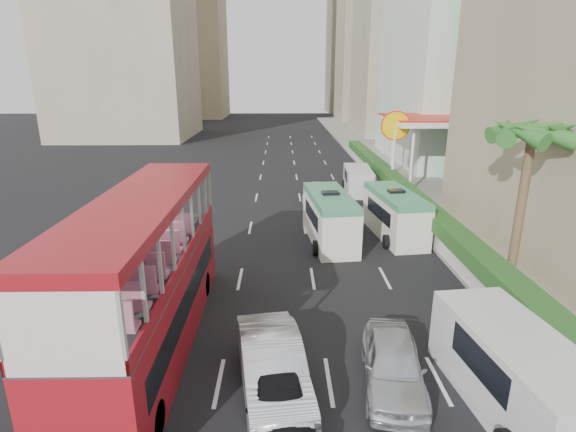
{
  "coord_description": "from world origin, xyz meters",
  "views": [
    {
      "loc": [
        -1.77,
        -13.04,
        8.48
      ],
      "look_at": [
        -1.5,
        4.0,
        3.2
      ],
      "focal_mm": 28.0,
      "sensor_mm": 36.0,
      "label": 1
    }
  ],
  "objects_px": {
    "panel_van_near": "(515,373)",
    "shell_station": "(426,151)",
    "minibus_far": "(395,214)",
    "minibus_near": "(330,218)",
    "palm_tree": "(520,211)",
    "double_decker_bus": "(148,274)",
    "car_silver_lane_b": "(392,385)",
    "panel_van_far": "(358,180)",
    "car_black": "(279,423)",
    "car_silver_lane_a": "(273,390)",
    "van_asset": "(318,200)"
  },
  "relations": [
    {
      "from": "palm_tree",
      "to": "shell_station",
      "type": "relative_size",
      "value": 0.8
    },
    {
      "from": "shell_station",
      "to": "palm_tree",
      "type": "bearing_deg",
      "value": -96.6
    },
    {
      "from": "car_silver_lane_a",
      "to": "minibus_far",
      "type": "distance_m",
      "value": 14.49
    },
    {
      "from": "car_silver_lane_b",
      "to": "panel_van_near",
      "type": "height_order",
      "value": "panel_van_near"
    },
    {
      "from": "minibus_far",
      "to": "car_black",
      "type": "bearing_deg",
      "value": -120.99
    },
    {
      "from": "panel_van_far",
      "to": "palm_tree",
      "type": "height_order",
      "value": "palm_tree"
    },
    {
      "from": "panel_van_near",
      "to": "shell_station",
      "type": "bearing_deg",
      "value": 70.99
    },
    {
      "from": "minibus_far",
      "to": "car_silver_lane_b",
      "type": "bearing_deg",
      "value": -110.57
    },
    {
      "from": "double_decker_bus",
      "to": "minibus_near",
      "type": "xyz_separation_m",
      "value": [
        6.81,
        9.73,
        -1.23
      ]
    },
    {
      "from": "van_asset",
      "to": "panel_van_far",
      "type": "relative_size",
      "value": 0.94
    },
    {
      "from": "car_silver_lane_a",
      "to": "minibus_near",
      "type": "relative_size",
      "value": 0.82
    },
    {
      "from": "double_decker_bus",
      "to": "car_black",
      "type": "distance_m",
      "value": 6.07
    },
    {
      "from": "double_decker_bus",
      "to": "van_asset",
      "type": "relative_size",
      "value": 2.52
    },
    {
      "from": "double_decker_bus",
      "to": "palm_tree",
      "type": "distance_m",
      "value": 14.39
    },
    {
      "from": "car_black",
      "to": "shell_station",
      "type": "relative_size",
      "value": 0.53
    },
    {
      "from": "minibus_near",
      "to": "panel_van_near",
      "type": "height_order",
      "value": "minibus_near"
    },
    {
      "from": "double_decker_bus",
      "to": "panel_van_far",
      "type": "bearing_deg",
      "value": 63.7
    },
    {
      "from": "car_silver_lane_a",
      "to": "palm_tree",
      "type": "distance_m",
      "value": 12.19
    },
    {
      "from": "double_decker_bus",
      "to": "car_silver_lane_b",
      "type": "xyz_separation_m",
      "value": [
        7.39,
        -2.19,
        -2.53
      ]
    },
    {
      "from": "minibus_near",
      "to": "car_black",
      "type": "bearing_deg",
      "value": -107.04
    },
    {
      "from": "minibus_near",
      "to": "palm_tree",
      "type": "distance_m",
      "value": 9.28
    },
    {
      "from": "double_decker_bus",
      "to": "minibus_near",
      "type": "height_order",
      "value": "double_decker_bus"
    },
    {
      "from": "panel_van_near",
      "to": "double_decker_bus",
      "type": "bearing_deg",
      "value": 156.31
    },
    {
      "from": "double_decker_bus",
      "to": "minibus_near",
      "type": "bearing_deg",
      "value": 55.03
    },
    {
      "from": "car_silver_lane_b",
      "to": "palm_tree",
      "type": "distance_m",
      "value": 9.53
    },
    {
      "from": "panel_van_near",
      "to": "panel_van_far",
      "type": "distance_m",
      "value": 23.6
    },
    {
      "from": "car_black",
      "to": "minibus_near",
      "type": "distance_m",
      "value": 13.68
    },
    {
      "from": "palm_tree",
      "to": "shell_station",
      "type": "height_order",
      "value": "palm_tree"
    },
    {
      "from": "car_silver_lane_a",
      "to": "car_black",
      "type": "relative_size",
      "value": 1.15
    },
    {
      "from": "minibus_far",
      "to": "minibus_near",
      "type": "bearing_deg",
      "value": -174.89
    },
    {
      "from": "car_silver_lane_a",
      "to": "car_black",
      "type": "height_order",
      "value": "car_silver_lane_a"
    },
    {
      "from": "panel_van_near",
      "to": "panel_van_far",
      "type": "xyz_separation_m",
      "value": [
        -0.23,
        23.6,
        -0.15
      ]
    },
    {
      "from": "car_silver_lane_b",
      "to": "minibus_far",
      "type": "bearing_deg",
      "value": 83.76
    },
    {
      "from": "panel_van_near",
      "to": "shell_station",
      "type": "xyz_separation_m",
      "value": [
        5.66,
        26.14,
        1.66
      ]
    },
    {
      "from": "van_asset",
      "to": "panel_van_far",
      "type": "bearing_deg",
      "value": 43.78
    },
    {
      "from": "double_decker_bus",
      "to": "car_black",
      "type": "height_order",
      "value": "double_decker_bus"
    },
    {
      "from": "car_silver_lane_b",
      "to": "palm_tree",
      "type": "relative_size",
      "value": 0.65
    },
    {
      "from": "car_black",
      "to": "shell_station",
      "type": "xyz_separation_m",
      "value": [
        11.84,
        26.63,
        2.75
      ]
    },
    {
      "from": "double_decker_bus",
      "to": "car_black",
      "type": "xyz_separation_m",
      "value": [
        4.16,
        -3.63,
        -2.53
      ]
    },
    {
      "from": "double_decker_bus",
      "to": "car_silver_lane_a",
      "type": "height_order",
      "value": "double_decker_bus"
    },
    {
      "from": "car_silver_lane_b",
      "to": "palm_tree",
      "type": "xyz_separation_m",
      "value": [
        6.41,
        6.19,
        3.38
      ]
    },
    {
      "from": "palm_tree",
      "to": "car_silver_lane_a",
      "type": "bearing_deg",
      "value": -147.08
    },
    {
      "from": "van_asset",
      "to": "double_decker_bus",
      "type": "bearing_deg",
      "value": -103.06
    },
    {
      "from": "car_black",
      "to": "minibus_far",
      "type": "bearing_deg",
      "value": 60.71
    },
    {
      "from": "palm_tree",
      "to": "shell_station",
      "type": "distance_m",
      "value": 19.14
    },
    {
      "from": "car_silver_lane_b",
      "to": "minibus_far",
      "type": "height_order",
      "value": "minibus_far"
    },
    {
      "from": "palm_tree",
      "to": "panel_van_far",
      "type": "bearing_deg",
      "value": 102.64
    },
    {
      "from": "car_silver_lane_a",
      "to": "panel_van_far",
      "type": "distance_m",
      "value": 23.65
    },
    {
      "from": "car_black",
      "to": "shell_station",
      "type": "height_order",
      "value": "shell_station"
    },
    {
      "from": "car_silver_lane_a",
      "to": "van_asset",
      "type": "height_order",
      "value": "car_silver_lane_a"
    }
  ]
}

